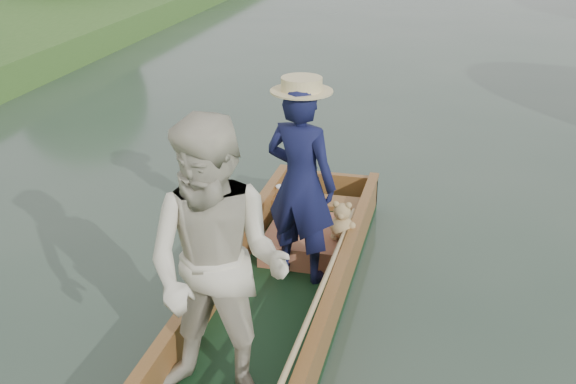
# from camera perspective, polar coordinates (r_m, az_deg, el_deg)

# --- Properties ---
(ground) EXTENTS (120.00, 120.00, 0.00)m
(ground) POSITION_cam_1_polar(r_m,az_deg,el_deg) (6.07, -1.39, -10.46)
(ground) COLOR #283D30
(ground) RESTS_ON ground
(punt) EXTENTS (1.12, 5.05, 2.12)m
(punt) POSITION_cam_1_polar(r_m,az_deg,el_deg) (5.40, -2.46, -5.45)
(punt) COLOR black
(punt) RESTS_ON ground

